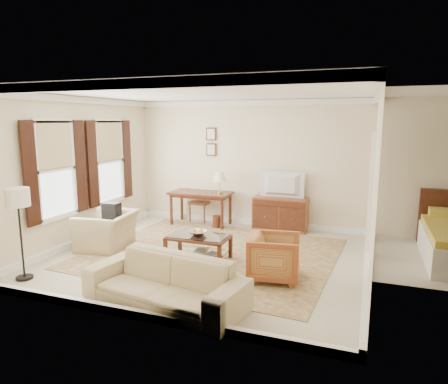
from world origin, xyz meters
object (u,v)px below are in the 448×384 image
Objects in this scene: sideboard at (280,214)px; club_armchair at (107,224)px; tv at (281,176)px; writing_desk at (201,197)px; striped_armchair at (274,255)px; sofa at (164,274)px; coffee_table at (198,241)px.

club_armchair reaches higher than sideboard.
tv is 0.89× the size of club_armchair.
sideboard is (1.87, 0.20, -0.30)m from writing_desk.
striped_armchair is 0.74× the size of club_armchair.
club_armchair is 2.86m from sofa.
sideboard is 2.91m from striped_armchair.
writing_desk is 1.34× the size of coffee_table.
coffee_table is at bearing 109.07° from sofa.
striped_armchair is 0.35× the size of sofa.
club_armchair is (-1.93, 0.03, 0.12)m from coffee_table.
sofa is at bearing 81.43° from tv.
sideboard is at bearing 6.01° from writing_desk.
club_armchair is (-2.86, -2.44, 0.09)m from sideboard.
writing_desk is 3.59m from striped_armchair.
striped_armchair reaches higher than sideboard.
sofa is at bearing -98.53° from sideboard.
striped_armchair is at bearing 75.08° from club_armchair.
coffee_table is 1.36× the size of striped_armchair.
club_armchair is at bearing 179.16° from coffee_table.
striped_armchair is (0.52, -2.86, 0.02)m from sideboard.
striped_armchair is 3.41m from club_armchair.
sideboard is 4.29m from sofa.
writing_desk is 1.35× the size of club_armchair.
sideboard is 0.85m from tv.
striped_armchair is at bearing -48.15° from writing_desk.
sofa reaches higher than writing_desk.
writing_desk is at bearing 33.19° from striped_armchair.
tv is (1.87, 0.18, 0.54)m from writing_desk.
writing_desk is 1.51× the size of tv.
sideboard is at bearing 91.16° from sofa.
club_armchair is (-2.86, -2.42, -0.75)m from tv.
sideboard is 0.55× the size of sofa.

